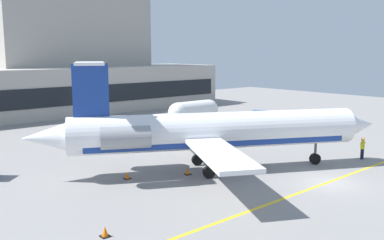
{
  "coord_description": "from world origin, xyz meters",
  "views": [
    {
      "loc": [
        -26.12,
        -15.36,
        9.13
      ],
      "look_at": [
        -1.13,
        13.55,
        3.0
      ],
      "focal_mm": 39.37,
      "sensor_mm": 36.0,
      "label": 1
    }
  ],
  "objects_px": {
    "pushback_tractor": "(259,119)",
    "marshaller": "(362,148)",
    "regional_jet": "(210,131)",
    "belt_loader": "(199,127)",
    "fuel_tank": "(194,111)"
  },
  "relations": [
    {
      "from": "pushback_tractor",
      "to": "marshaller",
      "type": "distance_m",
      "value": 17.26
    },
    {
      "from": "regional_jet",
      "to": "belt_loader",
      "type": "height_order",
      "value": "regional_jet"
    },
    {
      "from": "regional_jet",
      "to": "marshaller",
      "type": "relative_size",
      "value": 13.5
    },
    {
      "from": "pushback_tractor",
      "to": "marshaller",
      "type": "relative_size",
      "value": 1.71
    },
    {
      "from": "pushback_tractor",
      "to": "marshaller",
      "type": "bearing_deg",
      "value": -109.21
    },
    {
      "from": "fuel_tank",
      "to": "marshaller",
      "type": "bearing_deg",
      "value": -94.1
    },
    {
      "from": "marshaller",
      "to": "regional_jet",
      "type": "bearing_deg",
      "value": 154.51
    },
    {
      "from": "fuel_tank",
      "to": "regional_jet",
      "type": "bearing_deg",
      "value": -127.93
    },
    {
      "from": "regional_jet",
      "to": "pushback_tractor",
      "type": "relative_size",
      "value": 7.89
    },
    {
      "from": "belt_loader",
      "to": "marshaller",
      "type": "distance_m",
      "value": 17.27
    },
    {
      "from": "regional_jet",
      "to": "marshaller",
      "type": "xyz_separation_m",
      "value": [
        12.47,
        -5.94,
        -2.19
      ]
    },
    {
      "from": "regional_jet",
      "to": "fuel_tank",
      "type": "bearing_deg",
      "value": 52.07
    },
    {
      "from": "regional_jet",
      "to": "marshaller",
      "type": "height_order",
      "value": "regional_jet"
    },
    {
      "from": "pushback_tractor",
      "to": "regional_jet",
      "type": "bearing_deg",
      "value": -150.3
    },
    {
      "from": "regional_jet",
      "to": "pushback_tractor",
      "type": "height_order",
      "value": "regional_jet"
    }
  ]
}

